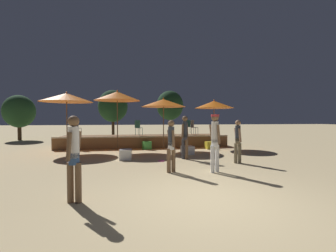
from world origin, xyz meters
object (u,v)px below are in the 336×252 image
at_px(person_0, 171,144).
at_px(background_tree_0, 170,106).
at_px(person_3, 74,155).
at_px(cube_seat_3, 147,145).
at_px(patio_umbrella_2, 67,98).
at_px(bistro_chair_1, 193,126).
at_px(bistro_chair_2, 188,125).
at_px(patio_umbrella_0, 117,96).
at_px(cube_seat_1, 210,145).
at_px(background_tree_2, 113,106).
at_px(person_4, 185,135).
at_px(cube_seat_0, 187,150).
at_px(frisbee_disc, 161,161).
at_px(background_tree_1, 19,111).
at_px(person_1, 238,140).
at_px(person_2, 215,139).
at_px(patio_umbrella_1, 164,103).
at_px(bistro_chair_3, 76,127).
at_px(patio_umbrella_3, 214,105).
at_px(bistro_chair_0, 138,126).
at_px(cube_seat_2, 126,154).

xyz_separation_m(person_0, background_tree_0, (3.14, 18.60, 2.34)).
bearing_deg(person_3, cube_seat_3, -86.67).
distance_m(patio_umbrella_2, bistro_chair_1, 7.43).
bearing_deg(bistro_chair_2, patio_umbrella_0, -153.19).
relative_size(cube_seat_1, background_tree_2, 0.10).
bearing_deg(person_4, bistro_chair_2, -60.19).
distance_m(cube_seat_0, frisbee_disc, 2.20).
distance_m(bistro_chair_1, background_tree_0, 12.17).
bearing_deg(bistro_chair_2, cube_seat_1, -78.02).
bearing_deg(background_tree_1, patio_umbrella_2, -52.72).
bearing_deg(person_1, person_4, -34.77).
bearing_deg(bistro_chair_1, person_2, -145.17).
xyz_separation_m(patio_umbrella_1, bistro_chair_3, (-4.88, 1.16, -1.32)).
xyz_separation_m(patio_umbrella_0, background_tree_2, (-1.10, 10.91, 0.06)).
bearing_deg(patio_umbrella_3, bistro_chair_1, 133.02).
xyz_separation_m(patio_umbrella_2, cube_seat_1, (7.72, -0.17, -2.61)).
bearing_deg(cube_seat_1, person_3, -126.88).
xyz_separation_m(patio_umbrella_1, patio_umbrella_2, (-5.08, -0.01, 0.22)).
bearing_deg(person_1, bistro_chair_3, -38.65).
relative_size(cube_seat_1, person_2, 0.25).
xyz_separation_m(patio_umbrella_0, bistro_chair_0, (1.14, 0.96, -1.66)).
height_order(cube_seat_0, person_1, person_1).
height_order(person_1, bistro_chair_1, person_1).
relative_size(bistro_chair_3, background_tree_2, 0.20).
relative_size(cube_seat_2, person_4, 0.28).
xyz_separation_m(patio_umbrella_0, person_3, (-0.40, -7.61, -1.95)).
relative_size(patio_umbrella_1, bistro_chair_1, 3.21).
bearing_deg(person_2, patio_umbrella_3, -127.90).
height_order(cube_seat_2, background_tree_0, background_tree_0).
height_order(cube_seat_3, bistro_chair_0, bistro_chair_0).
bearing_deg(cube_seat_1, person_2, -108.18).
bearing_deg(cube_seat_0, person_4, -109.02).
bearing_deg(frisbee_disc, person_0, -87.96).
distance_m(patio_umbrella_1, cube_seat_0, 3.15).
bearing_deg(bistro_chair_1, bistro_chair_0, 139.23).
relative_size(person_0, person_3, 0.94).
relative_size(bistro_chair_1, bistro_chair_3, 1.00).
distance_m(patio_umbrella_0, bistro_chair_0, 2.23).
height_order(person_2, background_tree_1, background_tree_1).
bearing_deg(cube_seat_3, person_2, -73.02).
height_order(patio_umbrella_3, person_4, patio_umbrella_3).
distance_m(patio_umbrella_2, background_tree_2, 11.04).
xyz_separation_m(cube_seat_0, person_0, (-1.43, -3.52, 0.70)).
height_order(cube_seat_2, bistro_chair_1, bistro_chair_1).
bearing_deg(bistro_chair_0, bistro_chair_3, 32.03).
bearing_deg(person_0, patio_umbrella_2, -64.01).
bearing_deg(cube_seat_2, patio_umbrella_3, 30.95).
xyz_separation_m(cube_seat_2, bistro_chair_1, (4.08, 4.05, 1.06)).
height_order(cube_seat_1, bistro_chair_0, bistro_chair_0).
height_order(cube_seat_2, person_1, person_1).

